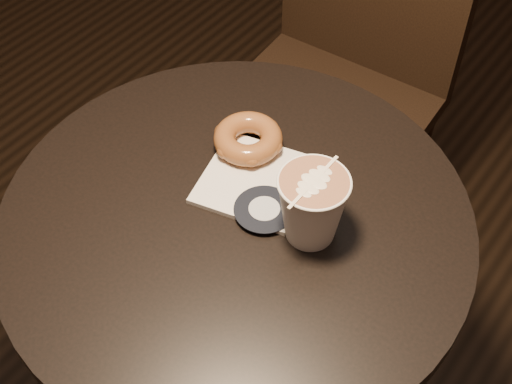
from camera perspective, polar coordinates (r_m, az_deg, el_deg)
cafe_table at (r=1.20m, az=-1.44°, el=-7.77°), size 0.70×0.70×0.75m
chair at (r=1.57m, az=7.41°, el=11.40°), size 0.45×0.45×1.08m
pastry_bag at (r=1.08m, az=-0.03°, el=0.93°), size 0.19×0.19×0.01m
doughnut at (r=1.11m, az=-0.64°, el=4.30°), size 0.11×0.11×0.03m
latte_cup at (r=0.98m, az=4.50°, el=-1.27°), size 0.10×0.10×0.11m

